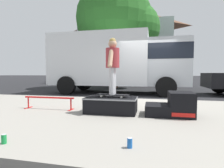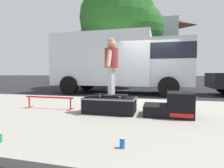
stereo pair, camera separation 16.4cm
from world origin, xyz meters
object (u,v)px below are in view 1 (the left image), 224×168
soda_can (130,143)px  street_tree_main (118,22)px  grind_rail (49,100)px  soda_can_b (4,139)px  skate_box (111,104)px  skateboard (113,95)px  box_truck (118,61)px  kicker_ramp (173,106)px  skater_kid (113,61)px

soda_can → street_tree_main: bearing=101.3°
grind_rail → soda_can_b: grind_rail is taller
skate_box → skateboard: skateboard is taller
skateboard → box_truck: box_truck is taller
grind_rail → skateboard: 1.71m
soda_can → street_tree_main: (-2.10, 10.51, 4.47)m
box_truck → kicker_ramp: bearing=-67.2°
skate_box → soda_can: size_ratio=9.50×
skate_box → kicker_ramp: kicker_ramp is taller
kicker_ramp → grind_rail: 3.07m
soda_can_b → kicker_ramp: bearing=42.3°
skater_kid → street_tree_main: 9.28m
grind_rail → soda_can_b: size_ratio=11.02×
skate_box → kicker_ramp: size_ratio=1.18×
skate_box → skateboard: size_ratio=1.50×
box_truck → street_tree_main: bearing=100.5°
skate_box → skater_kid: skater_kid is taller
kicker_ramp → box_truck: (-2.19, 5.20, 1.36)m
kicker_ramp → box_truck: 5.81m
grind_rail → soda_can_b: (0.71, -2.22, -0.17)m
soda_can → box_truck: 7.43m
grind_rail → box_truck: (0.88, 5.13, 1.34)m
skate_box → soda_can_b: (-0.97, -2.15, -0.13)m
skateboard → street_tree_main: 9.59m
skater_kid → soda_can: bearing=-71.7°
soda_can_b → box_truck: bearing=88.7°
skateboard → skater_kid: 0.79m
soda_can → soda_can_b: (-1.64, -0.23, 0.00)m
skater_kid → grind_rail: bearing=179.0°
grind_rail → kicker_ramp: bearing=-1.4°
kicker_ramp → street_tree_main: bearing=108.2°
kicker_ramp → skate_box: bearing=180.0°
street_tree_main → kicker_ramp: bearing=-71.8°
grind_rail → skateboard: size_ratio=1.74×
skate_box → skater_kid: 1.01m
skater_kid → soda_can: size_ratio=10.46×
street_tree_main → grind_rail: bearing=-91.7°
soda_can → soda_can_b: bearing=-172.1°
kicker_ramp → street_tree_main: street_tree_main is taller
skateboard → box_truck: (-0.82, 5.16, 1.16)m
skate_box → skateboard: bearing=62.8°
skateboard → skater_kid: bearing=-90.0°
street_tree_main → soda_can_b: bearing=-87.6°
skater_kid → skate_box: bearing=-117.2°
kicker_ramp → soda_can: kicker_ramp is taller
grind_rail → street_tree_main: (0.25, 8.51, 4.30)m
soda_can → box_truck: (-1.47, 7.13, 1.52)m
skateboard → box_truck: bearing=99.0°
skateboard → soda_can_b: size_ratio=6.34×
soda_can_b → grind_rail: bearing=107.7°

